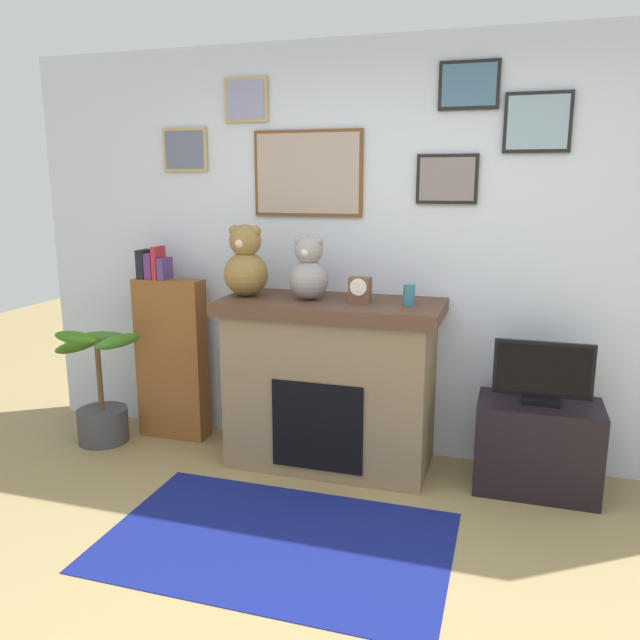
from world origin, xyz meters
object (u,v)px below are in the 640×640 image
object	(u,v)px
bookshelf	(171,355)
candle_jar	(409,295)
potted_plant	(100,399)
tv_stand	(537,446)
teddy_bear_tan	(309,271)
mantel_clock	(360,290)
teddy_bear_grey	(246,264)
television	(543,374)
fireplace	(331,382)

from	to	relation	value
bookshelf	candle_jar	bearing A→B (deg)	-3.87
potted_plant	tv_stand	xyz separation A→B (m)	(2.82, 0.14, -0.04)
potted_plant	teddy_bear_tan	xyz separation A→B (m)	(1.45, 0.13, 0.92)
tv_stand	mantel_clock	world-z (taller)	mantel_clock
candle_jar	mantel_clock	distance (m)	0.29
tv_stand	teddy_bear_grey	size ratio (longest dim) A/B	1.53
mantel_clock	television	bearing A→B (deg)	0.63
potted_plant	tv_stand	world-z (taller)	potted_plant
candle_jar	teddy_bear_grey	xyz separation A→B (m)	(-1.02, -0.00, 0.14)
bookshelf	candle_jar	world-z (taller)	bookshelf
television	teddy_bear_tan	xyz separation A→B (m)	(-1.37, -0.01, 0.53)
teddy_bear_tan	mantel_clock	bearing A→B (deg)	-0.21
bookshelf	potted_plant	world-z (taller)	bookshelf
bookshelf	teddy_bear_grey	size ratio (longest dim) A/B	2.99
bookshelf	candle_jar	xyz separation A→B (m)	(1.65, -0.11, 0.52)
mantel_clock	teddy_bear_tan	bearing A→B (deg)	179.79
fireplace	teddy_bear_tan	distance (m)	0.71
fireplace	teddy_bear_tan	size ratio (longest dim) A/B	3.48
television	teddy_bear_tan	world-z (taller)	teddy_bear_tan
bookshelf	mantel_clock	world-z (taller)	bookshelf
potted_plant	mantel_clock	size ratio (longest dim) A/B	5.49
tv_stand	candle_jar	size ratio (longest dim) A/B	5.60
candle_jar	teddy_bear_grey	distance (m)	1.03
mantel_clock	teddy_bear_grey	xyz separation A→B (m)	(-0.73, 0.00, 0.13)
bookshelf	tv_stand	size ratio (longest dim) A/B	1.95
fireplace	teddy_bear_grey	size ratio (longest dim) A/B	3.03
fireplace	potted_plant	size ratio (longest dim) A/B	1.65
fireplace	television	world-z (taller)	fireplace
bookshelf	potted_plant	bearing A→B (deg)	-149.63
mantel_clock	tv_stand	bearing A→B (deg)	0.71
candle_jar	teddy_bear_grey	size ratio (longest dim) A/B	0.27
bookshelf	mantel_clock	distance (m)	1.46
television	teddy_bear_tan	distance (m)	1.47
mantel_clock	teddy_bear_tan	world-z (taller)	teddy_bear_tan
fireplace	television	xyz separation A→B (m)	(1.23, -0.01, 0.17)
mantel_clock	teddy_bear_grey	distance (m)	0.74
teddy_bear_grey	teddy_bear_tan	world-z (taller)	teddy_bear_grey
bookshelf	mantel_clock	xyz separation A→B (m)	(1.35, -0.11, 0.54)
potted_plant	mantel_clock	xyz separation A→B (m)	(1.77, 0.13, 0.82)
tv_stand	potted_plant	bearing A→B (deg)	-177.08
fireplace	bookshelf	bearing A→B (deg)	175.44
potted_plant	teddy_bear_tan	distance (m)	1.72
fireplace	tv_stand	distance (m)	1.26
fireplace	potted_plant	xyz separation A→B (m)	(-1.59, -0.15, -0.23)
bookshelf	television	world-z (taller)	bookshelf
bookshelf	tv_stand	world-z (taller)	bookshelf
bookshelf	television	xyz separation A→B (m)	(2.41, -0.10, 0.11)
tv_stand	mantel_clock	distance (m)	1.36
candle_jar	television	bearing A→B (deg)	0.75
television	candle_jar	world-z (taller)	candle_jar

